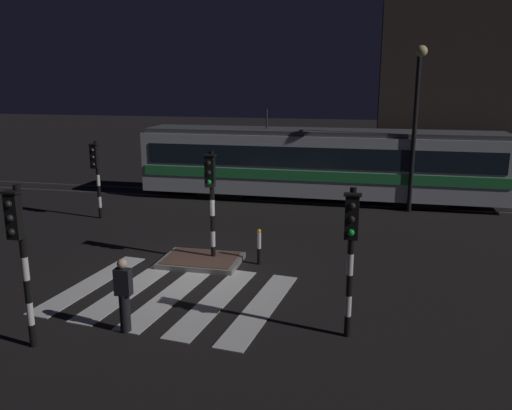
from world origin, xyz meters
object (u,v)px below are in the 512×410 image
(bollard_island_edge, at_px, (259,247))
(street_lamp_trackside_right, at_px, (416,109))
(tram, at_px, (319,163))
(traffic_light_corner_near_right, at_px, (351,242))
(traffic_light_corner_far_left, at_px, (96,168))
(traffic_light_kerb_mid_left, at_px, (20,244))
(pedestrian_waiting_at_kerb, at_px, (124,295))
(traffic_light_median_centre, at_px, (211,190))

(bollard_island_edge, bearing_deg, street_lamp_trackside_right, 57.10)
(street_lamp_trackside_right, distance_m, tram, 4.98)
(traffic_light_corner_near_right, height_order, tram, tram)
(traffic_light_corner_far_left, height_order, tram, tram)
(traffic_light_kerb_mid_left, height_order, pedestrian_waiting_at_kerb, traffic_light_kerb_mid_left)
(traffic_light_kerb_mid_left, xyz_separation_m, street_lamp_trackside_right, (8.41, 13.50, 2.01))
(traffic_light_median_centre, height_order, tram, tram)
(traffic_light_corner_near_right, bearing_deg, traffic_light_median_centre, 137.04)
(traffic_light_kerb_mid_left, bearing_deg, traffic_light_median_centre, 69.83)
(traffic_light_corner_near_right, xyz_separation_m, street_lamp_trackside_right, (1.97, 11.61, 2.11))
(tram, xyz_separation_m, bollard_island_edge, (-0.84, -9.00, -1.19))
(traffic_light_corner_near_right, distance_m, traffic_light_kerb_mid_left, 6.71)
(traffic_light_kerb_mid_left, height_order, street_lamp_trackside_right, street_lamp_trackside_right)
(traffic_light_median_centre, relative_size, tram, 0.21)
(tram, distance_m, pedestrian_waiting_at_kerb, 14.23)
(traffic_light_corner_far_left, distance_m, tram, 9.74)
(traffic_light_corner_far_left, xyz_separation_m, street_lamp_trackside_right, (12.21, 3.65, 2.25))
(traffic_light_median_centre, relative_size, traffic_light_kerb_mid_left, 0.99)
(bollard_island_edge, bearing_deg, traffic_light_corner_near_right, -55.48)
(traffic_light_kerb_mid_left, relative_size, street_lamp_trackside_right, 0.52)
(pedestrian_waiting_at_kerb, distance_m, bollard_island_edge, 5.31)
(traffic_light_corner_near_right, bearing_deg, tram, 98.70)
(traffic_light_corner_far_left, bearing_deg, street_lamp_trackside_right, 16.66)
(traffic_light_kerb_mid_left, bearing_deg, pedestrian_waiting_at_kerb, 35.00)
(traffic_light_corner_near_right, relative_size, street_lamp_trackside_right, 0.49)
(traffic_light_median_centre, height_order, pedestrian_waiting_at_kerb, traffic_light_median_centre)
(traffic_light_median_centre, height_order, traffic_light_kerb_mid_left, traffic_light_kerb_mid_left)
(street_lamp_trackside_right, height_order, pedestrian_waiting_at_kerb, street_lamp_trackside_right)
(pedestrian_waiting_at_kerb, bearing_deg, traffic_light_kerb_mid_left, -145.00)
(pedestrian_waiting_at_kerb, bearing_deg, bollard_island_edge, 68.11)
(traffic_light_corner_near_right, distance_m, pedestrian_waiting_at_kerb, 5.06)
(traffic_light_corner_far_left, height_order, traffic_light_kerb_mid_left, traffic_light_kerb_mid_left)
(street_lamp_trackside_right, relative_size, bollard_island_edge, 6.05)
(traffic_light_corner_near_right, height_order, traffic_light_corner_far_left, traffic_light_corner_near_right)
(traffic_light_corner_near_right, relative_size, tram, 0.20)
(traffic_light_corner_far_left, distance_m, traffic_light_kerb_mid_left, 10.56)
(traffic_light_median_centre, relative_size, street_lamp_trackside_right, 0.51)
(traffic_light_corner_near_right, relative_size, bollard_island_edge, 2.99)
(street_lamp_trackside_right, xyz_separation_m, bollard_island_edge, (-4.82, -7.46, -3.74))
(tram, distance_m, bollard_island_edge, 9.12)
(pedestrian_waiting_at_kerb, bearing_deg, traffic_light_corner_near_right, 9.04)
(traffic_light_kerb_mid_left, xyz_separation_m, pedestrian_waiting_at_kerb, (1.61, 1.13, -1.41))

